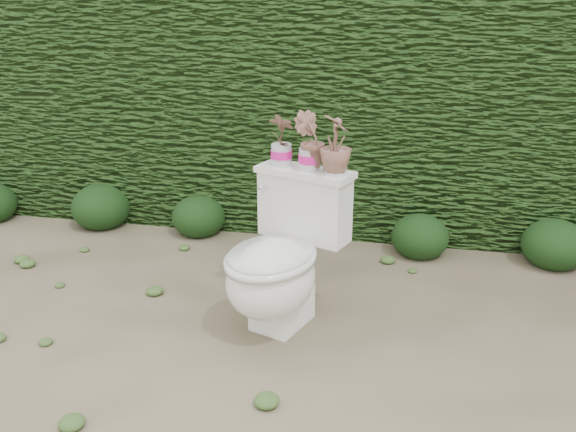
% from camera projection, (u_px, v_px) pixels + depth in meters
% --- Properties ---
extents(ground, '(60.00, 60.00, 0.00)m').
position_uv_depth(ground, '(272.00, 315.00, 3.23)').
color(ground, gray).
rests_on(ground, ground).
extents(hedge, '(8.00, 1.00, 1.60)m').
position_uv_depth(hedge, '(320.00, 110.00, 4.42)').
color(hedge, '#325A1E').
rests_on(hedge, ground).
extents(toilet, '(0.66, 0.79, 0.78)m').
position_uv_depth(toilet, '(280.00, 262.00, 3.02)').
color(toilet, white).
rests_on(toilet, ground).
extents(potted_plant_left, '(0.16, 0.13, 0.25)m').
position_uv_depth(potted_plant_left, '(281.00, 141.00, 3.09)').
color(potted_plant_left, '#286720').
rests_on(potted_plant_left, toilet).
extents(potted_plant_center, '(0.15, 0.12, 0.28)m').
position_uv_depth(potted_plant_center, '(310.00, 143.00, 3.00)').
color(potted_plant_center, '#286720').
rests_on(potted_plant_center, toilet).
extents(potted_plant_right, '(0.20, 0.20, 0.28)m').
position_uv_depth(potted_plant_right, '(336.00, 146.00, 2.93)').
color(potted_plant_right, '#286720').
rests_on(potted_plant_right, toilet).
extents(liriope_clump_1, '(0.42, 0.42, 0.34)m').
position_uv_depth(liriope_clump_1, '(101.00, 203.00, 4.41)').
color(liriope_clump_1, '#1C3C15').
rests_on(liriope_clump_1, ground).
extents(liriope_clump_2, '(0.37, 0.37, 0.30)m').
position_uv_depth(liriope_clump_2, '(198.00, 213.00, 4.28)').
color(liriope_clump_2, '#1C3C15').
rests_on(liriope_clump_2, ground).
extents(liriope_clump_3, '(0.35, 0.35, 0.28)m').
position_uv_depth(liriope_clump_3, '(295.00, 218.00, 4.21)').
color(liriope_clump_3, '#1C3C15').
rests_on(liriope_clump_3, ground).
extents(liriope_clump_4, '(0.37, 0.37, 0.30)m').
position_uv_depth(liriope_clump_4, '(420.00, 233.00, 3.93)').
color(liriope_clump_4, '#1C3C15').
rests_on(liriope_clump_4, ground).
extents(liriope_clump_5, '(0.40, 0.40, 0.32)m').
position_uv_depth(liriope_clump_5, '(555.00, 240.00, 3.78)').
color(liriope_clump_5, '#1C3C15').
rests_on(liriope_clump_5, ground).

